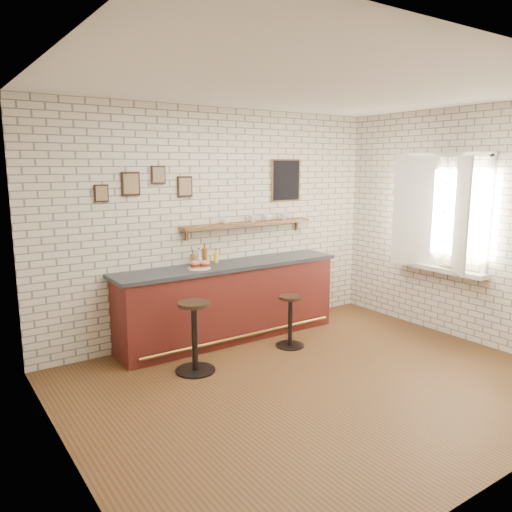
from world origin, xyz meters
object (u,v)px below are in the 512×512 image
at_px(condiment_bottle_yellow, 216,257).
at_px(shelf_cup_a, 225,221).
at_px(bitters_bottle_amber, 205,256).
at_px(bar_stool_right, 290,319).
at_px(book_lower, 445,267).
at_px(sandwich_plate, 199,268).
at_px(shelf_cup_b, 253,219).
at_px(bitters_bottle_white, 199,258).
at_px(bitters_bottle_brown, 193,259).
at_px(bar_counter, 230,301).
at_px(ciabatta_sandwich, 200,264).
at_px(shelf_cup_d, 284,216).
at_px(book_upper, 448,266).
at_px(shelf_cup_c, 267,218).
at_px(bar_stool_left, 195,335).

bearing_deg(condiment_bottle_yellow, shelf_cup_a, 13.02).
distance_m(bitters_bottle_amber, bar_stool_right, 1.36).
bearing_deg(book_lower, bitters_bottle_amber, 156.32).
xyz_separation_m(sandwich_plate, shelf_cup_b, (0.97, 0.26, 0.53)).
bearing_deg(bar_stool_right, bitters_bottle_white, 134.38).
height_order(bitters_bottle_brown, bar_stool_right, bitters_bottle_brown).
bearing_deg(bitters_bottle_amber, bitters_bottle_brown, 180.00).
xyz_separation_m(bar_counter, bar_stool_right, (0.47, -0.68, -0.15)).
xyz_separation_m(shelf_cup_a, shelf_cup_b, (0.44, 0.00, 0.00)).
height_order(ciabatta_sandwich, bitters_bottle_brown, bitters_bottle_brown).
height_order(bar_counter, bitters_bottle_white, bitters_bottle_white).
distance_m(shelf_cup_a, shelf_cup_d, 0.97).
relative_size(shelf_cup_d, book_lower, 0.42).
xyz_separation_m(shelf_cup_a, book_upper, (2.35, -1.75, -0.58)).
relative_size(ciabatta_sandwich, shelf_cup_c, 2.35).
height_order(bar_counter, book_upper, bar_counter).
relative_size(bar_stool_right, shelf_cup_d, 6.32).
relative_size(sandwich_plate, bar_stool_right, 0.43).
height_order(ciabatta_sandwich, bar_stool_left, ciabatta_sandwich).
height_order(sandwich_plate, shelf_cup_a, shelf_cup_a).
xyz_separation_m(ciabatta_sandwich, shelf_cup_b, (0.96, 0.26, 0.48)).
relative_size(bar_counter, bar_stool_right, 4.72).
xyz_separation_m(bar_counter, condiment_bottle_yellow, (-0.10, 0.16, 0.58)).
distance_m(bar_stool_left, shelf_cup_b, 2.00).
bearing_deg(bitters_bottle_amber, shelf_cup_d, 1.68).
xyz_separation_m(bar_stool_right, book_upper, (1.94, -0.87, 0.61)).
distance_m(bitters_bottle_amber, book_lower, 3.16).
xyz_separation_m(bitters_bottle_white, shelf_cup_d, (1.39, 0.04, 0.45)).
relative_size(shelf_cup_a, shelf_cup_c, 0.94).
bearing_deg(bitters_bottle_brown, shelf_cup_c, 1.84).
relative_size(bitters_bottle_brown, condiment_bottle_yellow, 1.08).
bearing_deg(condiment_bottle_yellow, bar_counter, -57.24).
bearing_deg(bar_counter, bitters_bottle_brown, 159.96).
xyz_separation_m(bitters_bottle_amber, shelf_cup_d, (1.30, 0.04, 0.43)).
distance_m(bitters_bottle_brown, condiment_bottle_yellow, 0.34).
xyz_separation_m(shelf_cup_c, book_lower, (1.66, -1.71, -0.61)).
bearing_deg(bar_counter, bar_stool_right, -55.44).
relative_size(ciabatta_sandwich, bitters_bottle_white, 1.28).
height_order(bitters_bottle_brown, book_lower, bitters_bottle_brown).
bearing_deg(ciabatta_sandwich, bar_stool_right, -33.78).
relative_size(sandwich_plate, bitters_bottle_white, 1.28).
bearing_deg(bitters_bottle_amber, ciabatta_sandwich, -131.00).
xyz_separation_m(bitters_bottle_white, book_lower, (2.76, -1.68, -0.16)).
bearing_deg(bitters_bottle_amber, bar_stool_left, -125.41).
xyz_separation_m(bitters_bottle_amber, condiment_bottle_yellow, (0.17, -0.00, -0.03)).
bearing_deg(shelf_cup_c, bitters_bottle_brown, 92.04).
distance_m(bar_stool_right, book_lower, 2.19).
bearing_deg(bar_stool_right, book_upper, -24.16).
height_order(shelf_cup_c, shelf_cup_d, shelf_cup_d).
bearing_deg(book_upper, bitters_bottle_amber, 173.36).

